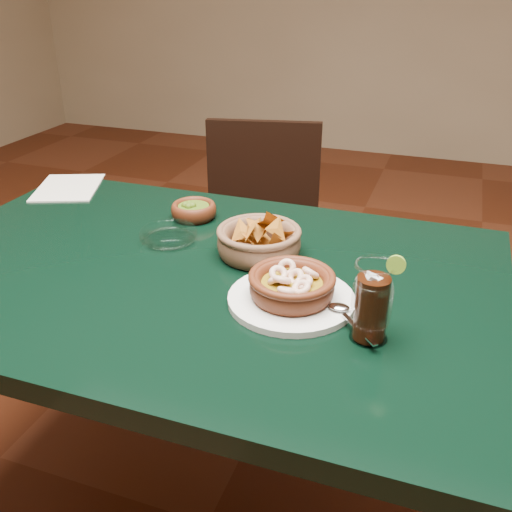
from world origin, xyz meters
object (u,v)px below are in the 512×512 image
(dining_chair, at_px, (259,244))
(cola_drink, at_px, (372,303))
(dining_table, at_px, (196,310))
(shrimp_plate, at_px, (292,288))
(chip_basket, at_px, (259,241))

(dining_chair, xyz_separation_m, cola_drink, (0.48, -0.83, 0.35))
(dining_table, relative_size, cola_drink, 7.82)
(dining_table, height_order, dining_chair, dining_chair)
(dining_table, bearing_deg, shrimp_plate, -15.27)
(chip_basket, relative_size, cola_drink, 1.35)
(dining_table, xyz_separation_m, cola_drink, (0.37, -0.12, 0.16))
(dining_chair, distance_m, shrimp_plate, 0.89)
(shrimp_plate, xyz_separation_m, chip_basket, (-0.12, 0.16, 0.00))
(dining_table, relative_size, shrimp_plate, 4.25)
(shrimp_plate, xyz_separation_m, cola_drink, (0.15, -0.06, 0.04))
(dining_chair, height_order, chip_basket, chip_basket)
(shrimp_plate, distance_m, chip_basket, 0.20)
(shrimp_plate, height_order, cola_drink, cola_drink)
(chip_basket, bearing_deg, dining_table, -136.38)
(dining_table, bearing_deg, chip_basket, 43.62)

